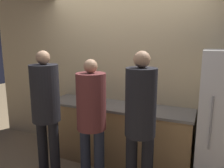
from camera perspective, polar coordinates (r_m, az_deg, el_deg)
The scene contains 9 objects.
wall_back at distance 3.41m, azimuth 3.34°, elevation 2.09°, with size 5.20×0.06×2.60m.
counter at distance 3.39m, azimuth 1.42°, elevation -12.83°, with size 2.17×0.61×0.91m.
person_left at distance 2.92m, azimuth -16.89°, elevation -5.29°, with size 0.36×0.36×1.73m.
person_center at distance 2.68m, azimuth -5.39°, elevation -7.59°, with size 0.36×0.36×1.63m.
person_right at distance 2.38m, azimuth 7.41°, elevation -8.84°, with size 0.33×0.33×1.74m.
fruit_bowl at distance 3.34m, azimuth -6.53°, elevation -4.32°, with size 0.26×0.26×0.11m.
utensil_crock at distance 3.62m, azimuth -5.76°, elevation -2.51°, with size 0.13×0.13×0.24m.
bottle_dark at distance 3.25m, azimuth -2.60°, elevation -3.77°, with size 0.08×0.08×0.22m.
cup_yellow at distance 2.92m, azimuth 7.40°, elevation -6.55°, with size 0.08×0.08×0.08m.
Camera 1 is at (1.18, -2.53, 1.84)m, focal length 35.00 mm.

